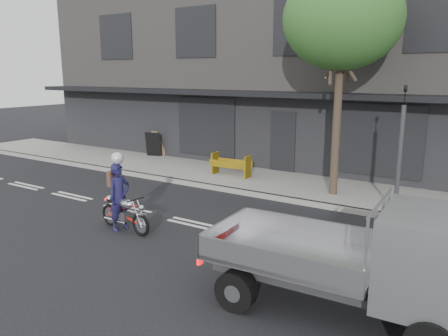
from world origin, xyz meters
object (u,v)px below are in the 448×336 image
street_tree (343,20)px  flatbed_ute (407,260)px  rider (119,197)px  sandwich_board (153,144)px  motorcycle (124,212)px  traffic_light_pole (400,157)px  construction_barrier (228,165)px

street_tree → flatbed_ute: street_tree is taller
rider → flatbed_ute: 6.82m
sandwich_board → motorcycle: bearing=-73.4°
motorcycle → sandwich_board: bearing=133.0°
street_tree → flatbed_ute: size_ratio=1.55×
motorcycle → sandwich_board: 9.00m
traffic_light_pole → sandwich_board: 11.16m
street_tree → motorcycle: 8.05m
flatbed_ute → rider: bearing=170.4°
street_tree → motorcycle: (-3.40, -5.47, -4.82)m
motorcycle → flatbed_ute: flatbed_ute is taller
street_tree → traffic_light_pole: street_tree is taller
motorcycle → traffic_light_pole: bearing=46.6°
motorcycle → rider: rider is taller
construction_barrier → flatbed_ute: bearing=-42.2°
flatbed_ute → sandwich_board: bearing=143.7°
rider → sandwich_board: rider is taller
flatbed_ute → construction_barrier: bearing=135.2°
sandwich_board → construction_barrier: bearing=-38.0°
street_tree → sandwich_board: size_ratio=6.25×
street_tree → rider: (-3.55, -5.47, -4.45)m
construction_barrier → traffic_light_pole: bearing=-9.7°
traffic_light_pole → flatbed_ute: 5.62m
street_tree → traffic_light_pole: bearing=-23.0°
traffic_light_pole → flatbed_ute: size_ratio=0.81×
motorcycle → construction_barrier: 5.67m
construction_barrier → sandwich_board: (-4.88, 1.54, 0.13)m
rider → construction_barrier: 5.66m
rider → construction_barrier: bearing=9.9°
street_tree → rider: street_tree is taller
flatbed_ute → construction_barrier: flatbed_ute is taller
motorcycle → flatbed_ute: 6.70m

